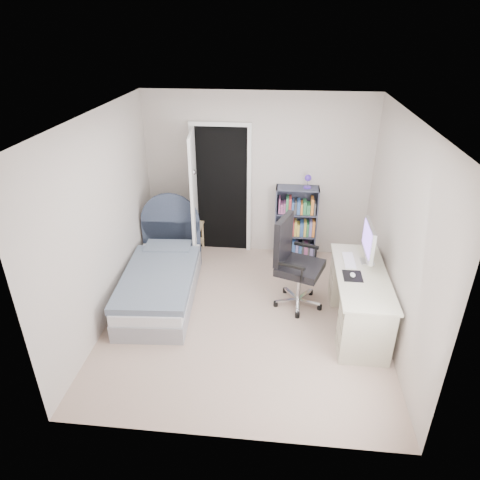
# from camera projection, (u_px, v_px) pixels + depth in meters

# --- Properties ---
(room_shell) EXTENTS (3.50, 3.70, 2.60)m
(room_shell) POSITION_uv_depth(u_px,v_px,m) (247.00, 228.00, 4.88)
(room_shell) COLOR #A18575
(room_shell) RESTS_ON ground
(door) EXTENTS (0.92, 0.83, 2.06)m
(door) POSITION_uv_depth(u_px,v_px,m) (204.00, 195.00, 6.39)
(door) COLOR black
(door) RESTS_ON ground
(bed) EXTENTS (1.01, 1.94, 1.16)m
(bed) POSITION_uv_depth(u_px,v_px,m) (162.00, 279.00, 5.75)
(bed) COLOR gray
(bed) RESTS_ON ground
(nightstand) EXTENTS (0.38, 0.38, 0.56)m
(nightstand) POSITION_uv_depth(u_px,v_px,m) (190.00, 231.00, 6.81)
(nightstand) COLOR #D4B682
(nightstand) RESTS_ON ground
(floor_lamp) EXTENTS (0.21, 0.21, 1.49)m
(floor_lamp) POSITION_uv_depth(u_px,v_px,m) (193.00, 225.00, 6.44)
(floor_lamp) COLOR silver
(floor_lamp) RESTS_ON ground
(bookcase) EXTENTS (0.64, 0.27, 1.36)m
(bookcase) POSITION_uv_depth(u_px,v_px,m) (296.00, 225.00, 6.63)
(bookcase) COLOR #3C4052
(bookcase) RESTS_ON ground
(desk) EXTENTS (0.60, 1.50, 1.23)m
(desk) POSITION_uv_depth(u_px,v_px,m) (359.00, 297.00, 5.13)
(desk) COLOR beige
(desk) RESTS_ON ground
(office_chair) EXTENTS (0.69, 0.70, 1.21)m
(office_chair) POSITION_uv_depth(u_px,v_px,m) (293.00, 258.00, 5.43)
(office_chair) COLOR silver
(office_chair) RESTS_ON ground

